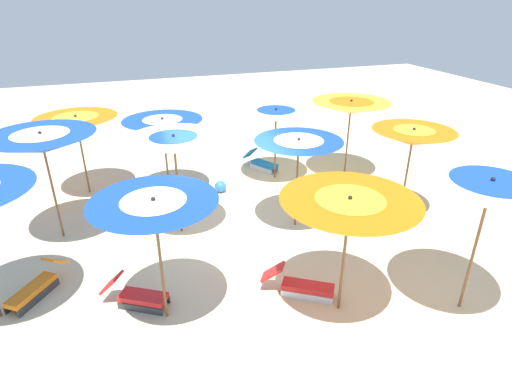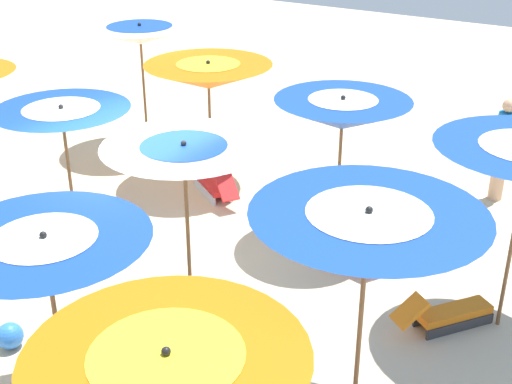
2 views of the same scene
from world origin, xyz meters
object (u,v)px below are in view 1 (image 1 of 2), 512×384
object	(u,v)px
beach_umbrella_3	(77,124)
beach_umbrella_2	(163,126)
beach_umbrella_7	(42,143)
lounger_2	(262,163)
beach_umbrella_5	(298,148)
beach_umbrella_6	(174,145)
lounger_0	(185,195)
lounger_4	(302,285)
beach_umbrella_1	(276,115)
beach_umbrella_8	(490,191)
beach_umbrella_10	(155,213)
beach_umbrella_9	(349,211)
lounger_5	(373,196)
beach_umbrella_4	(413,137)
lounger_1	(36,287)
lounger_3	(138,295)
beach_umbrella_0	(351,107)
beach_ball	(220,187)

from	to	relation	value
beach_umbrella_3	beach_umbrella_2	bearing A→B (deg)	-110.41
beach_umbrella_7	lounger_2	bearing A→B (deg)	-67.87
beach_umbrella_2	beach_umbrella_5	size ratio (longest dim) A/B	0.99
beach_umbrella_6	lounger_0	distance (m)	2.45
beach_umbrella_5	lounger_4	bearing A→B (deg)	159.22
beach_umbrella_6	lounger_2	xyz separation A→B (m)	(2.97, -3.04, -1.92)
beach_umbrella_3	beach_umbrella_7	bearing A→B (deg)	166.76
lounger_2	lounger_0	bearing A→B (deg)	-90.95
lounger_4	lounger_0	bearing A→B (deg)	140.14
beach_umbrella_1	beach_umbrella_6	world-z (taller)	beach_umbrella_6
beach_umbrella_8	beach_umbrella_10	distance (m)	5.20
beach_umbrella_1	beach_umbrella_9	distance (m)	5.83
beach_umbrella_1	lounger_5	distance (m)	3.46
beach_umbrella_1	beach_umbrella_4	bearing A→B (deg)	-144.51
lounger_1	beach_umbrella_5	bearing A→B (deg)	135.07
beach_umbrella_7	lounger_2	size ratio (longest dim) A/B	2.03
beach_umbrella_2	beach_umbrella_5	bearing A→B (deg)	-136.17
beach_umbrella_10	beach_umbrella_6	bearing A→B (deg)	-14.75
lounger_3	lounger_4	world-z (taller)	lounger_3
beach_umbrella_1	lounger_5	bearing A→B (deg)	-142.35
beach_umbrella_0	beach_umbrella_6	distance (m)	5.60
beach_umbrella_7	beach_umbrella_9	world-z (taller)	beach_umbrella_7
beach_umbrella_3	lounger_4	bearing A→B (deg)	-147.21
beach_umbrella_6	beach_umbrella_8	xyz separation A→B (m)	(-4.19, -4.27, 0.17)
beach_umbrella_1	beach_umbrella_3	xyz separation A→B (m)	(0.72, 5.27, 0.06)
beach_umbrella_4	lounger_5	distance (m)	1.96
lounger_0	lounger_4	xyz separation A→B (m)	(-4.45, -1.37, 0.00)
beach_umbrella_0	beach_umbrella_6	xyz separation A→B (m)	(-1.78, 5.31, 0.05)
beach_umbrella_2	beach_ball	world-z (taller)	beach_umbrella_2
beach_umbrella_2	lounger_5	bearing A→B (deg)	-114.90
beach_umbrella_5	lounger_5	bearing A→B (deg)	-80.57
lounger_2	lounger_4	world-z (taller)	lounger_2
beach_umbrella_0	lounger_3	world-z (taller)	beach_umbrella_0
beach_umbrella_5	lounger_3	world-z (taller)	beach_umbrella_5
beach_umbrella_6	beach_umbrella_7	size ratio (longest dim) A/B	0.95
beach_umbrella_0	beach_umbrella_2	world-z (taller)	beach_umbrella_0
lounger_3	beach_ball	size ratio (longest dim) A/B	3.69
beach_umbrella_9	lounger_0	xyz separation A→B (m)	(5.00, 1.83, -1.76)
beach_umbrella_2	beach_umbrella_3	distance (m)	2.25
beach_umbrella_0	beach_ball	distance (m)	4.37
beach_umbrella_6	beach_umbrella_4	bearing A→B (deg)	-99.43
beach_umbrella_0	lounger_5	distance (m)	2.72
beach_umbrella_1	beach_umbrella_2	xyz separation A→B (m)	(-0.07, 3.16, 0.03)
lounger_3	beach_umbrella_9	bearing A→B (deg)	11.17
beach_umbrella_9	beach_umbrella_2	bearing A→B (deg)	20.87
beach_umbrella_7	lounger_3	size ratio (longest dim) A/B	2.08
lounger_0	lounger_4	size ratio (longest dim) A/B	0.89
beach_umbrella_7	lounger_1	bearing A→B (deg)	171.66
beach_umbrella_8	lounger_0	world-z (taller)	beach_umbrella_8
beach_umbrella_0	beach_umbrella_1	xyz separation A→B (m)	(0.44, 2.13, -0.17)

